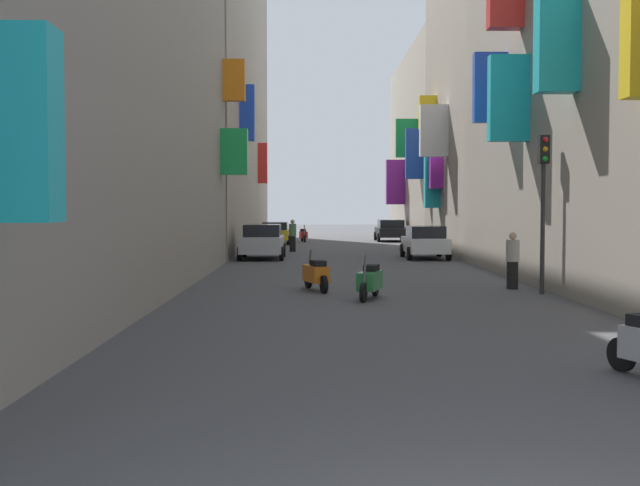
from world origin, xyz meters
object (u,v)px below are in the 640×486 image
Objects in this scene: parked_car_yellow at (275,232)px; scooter_red at (303,235)px; parked_car_black at (391,230)px; scooter_green at (370,281)px; traffic_light_near_corner at (543,186)px; parked_car_silver at (262,241)px; pedestrian_crossing at (293,236)px; pedestrian_near_left at (513,261)px; parked_car_white at (425,241)px; scooter_orange at (316,274)px.

parked_car_yellow reaches higher than scooter_red.
parked_car_yellow is at bearing -152.40° from parked_car_black.
scooter_green is at bearing -86.61° from scooter_red.
traffic_light_near_corner is at bearing -73.90° from parked_car_yellow.
parked_car_silver is 2.39× the size of pedestrian_crossing.
scooter_green is 1.16× the size of pedestrian_near_left.
parked_car_silver is 16.11m from scooter_green.
parked_car_black is 18.36m from parked_car_white.
parked_car_black reaches higher than parked_car_yellow.
pedestrian_crossing is (-2.41, 21.29, 0.37)m from scooter_green.
pedestrian_near_left is (6.17, -30.66, 0.33)m from scooter_red.
parked_car_white reaches higher than scooter_red.
scooter_green and scooter_red have the same top height.
scooter_red is (-0.63, 31.06, -0.00)m from scooter_orange.
parked_car_white is 0.94× the size of traffic_light_near_corner.
parked_car_yellow reaches higher than scooter_orange.
parked_car_silver is 2.11× the size of scooter_red.
pedestrian_near_left is 0.38× the size of traffic_light_near_corner.
scooter_orange is at bearing -175.82° from pedestrian_near_left.
pedestrian_crossing is at bearing 77.66° from parked_car_silver.
pedestrian_near_left reaches higher than parked_car_black.
parked_car_black is 2.14× the size of scooter_orange.
scooter_green is at bearing -83.53° from pedestrian_crossing.
traffic_light_near_corner is (1.00, -14.59, 2.09)m from parked_car_white.
parked_car_yellow is at bearing 106.10° from traffic_light_near_corner.
parked_car_silver reaches higher than parked_car_black.
parked_car_yellow is at bearing 94.84° from scooter_orange.
parked_car_yellow is at bearing 90.25° from parked_car_silver.
pedestrian_crossing reaches higher than pedestrian_near_left.
pedestrian_crossing is (1.29, -8.72, 0.10)m from parked_car_yellow.
parked_car_black is 2.51× the size of pedestrian_near_left.
pedestrian_crossing reaches higher than parked_car_white.
parked_car_black is 14.23m from pedestrian_crossing.
scooter_red is 1.18× the size of pedestrian_near_left.
parked_car_yellow is 2.45× the size of pedestrian_crossing.
traffic_light_near_corner is at bearing -86.09° from parked_car_white.
parked_car_silver is at bearing -112.52° from parked_car_black.
traffic_light_near_corner reaches higher than scooter_green.
pedestrian_near_left is at bearing 4.18° from scooter_orange.
parked_car_white is 2.48× the size of pedestrian_near_left.
parked_car_yellow is 0.97× the size of traffic_light_near_corner.
scooter_green is 21.43m from pedestrian_crossing.
parked_car_yellow is (-7.35, 14.36, -0.04)m from parked_car_white.
scooter_green is at bearing -76.93° from parked_car_silver.
parked_car_white is 0.97× the size of parked_car_yellow.
pedestrian_crossing is 0.40× the size of traffic_light_near_corner.
pedestrian_near_left is (5.54, 0.40, 0.33)m from scooter_orange.
traffic_light_near_corner reaches higher than parked_car_yellow.
parked_car_black is 1.00× the size of parked_car_silver.
parked_car_yellow is at bearing 98.42° from pedestrian_crossing.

